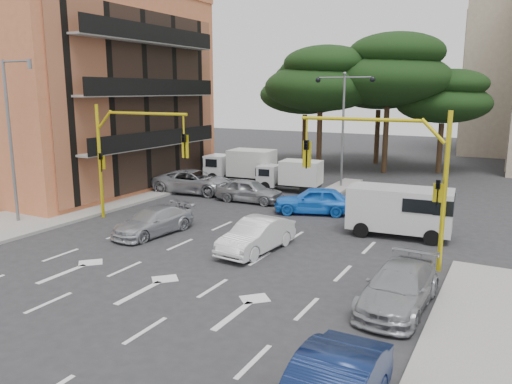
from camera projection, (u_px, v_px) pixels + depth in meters
ground at (218, 251)px, 21.15m from camera, size 120.00×120.00×0.00m
median_strip at (341, 187)px, 34.95m from camera, size 1.40×6.00×0.15m
apartment_orange at (62, 88)px, 34.99m from camera, size 15.19×16.15×13.70m
pine_left_near at (321, 79)px, 40.41m from camera, size 9.15×9.15×10.23m
pine_center at (390, 70)px, 39.68m from camera, size 9.98×9.98×11.16m
pine_left_far at (306, 88)px, 45.39m from camera, size 8.32×8.32×9.30m
pine_right at (444, 96)px, 39.97m from camera, size 7.49×7.49×8.37m
pine_back at (380, 80)px, 45.06m from camera, size 9.15×9.15×10.23m
signal_mast_right at (396, 166)px, 18.94m from camera, size 5.79×0.37×6.00m
signal_mast_left at (125, 147)px, 25.24m from camera, size 5.79×0.37×6.00m
street_lamp_left at (12, 131)px, 24.56m from camera, size 2.08×0.20×8.00m
street_lamp_center at (344, 109)px, 33.88m from camera, size 4.16×0.36×7.77m
car_white_hatch at (257, 236)px, 21.01m from camera, size 1.85×4.34×1.39m
car_blue_compact at (314, 200)px, 27.51m from camera, size 4.75×3.11×1.50m
car_silver_wagon at (153, 221)px, 23.57m from camera, size 2.29×4.52×1.26m
car_silver_cross_a at (194, 182)px, 33.03m from camera, size 5.78×3.22×1.53m
car_silver_cross_b at (249, 190)px, 30.38m from camera, size 4.24×1.84×1.42m
car_silver_parked at (399, 287)px, 15.56m from camera, size 2.02×4.64×1.33m
van_white at (400, 211)px, 23.22m from camera, size 4.81×2.49×2.33m
box_truck_a at (240, 167)px, 36.22m from camera, size 5.29×2.55×2.53m
box_truck_b at (290, 176)px, 33.51m from camera, size 4.48×2.23×2.13m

